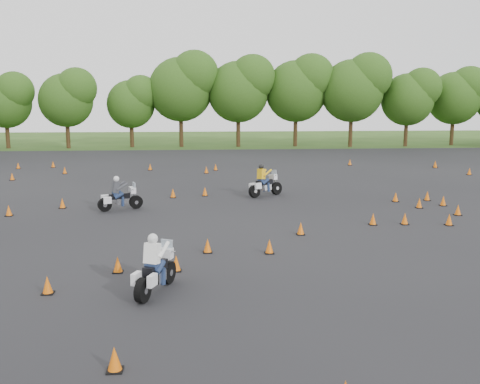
{
  "coord_description": "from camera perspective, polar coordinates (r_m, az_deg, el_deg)",
  "views": [
    {
      "loc": [
        -1.75,
        -17.8,
        4.93
      ],
      "look_at": [
        0.0,
        4.0,
        1.2
      ],
      "focal_mm": 40.0,
      "sensor_mm": 36.0,
      "label": 1
    }
  ],
  "objects": [
    {
      "name": "asphalt_pad",
      "position": [
        24.36,
        -0.38,
        -1.98
      ],
      "size": [
        62.0,
        62.0,
        0.0
      ],
      "primitive_type": "plane",
      "color": "black",
      "rests_on": "ground"
    },
    {
      "name": "traffic_cones",
      "position": [
        23.79,
        -0.4,
        -1.71
      ],
      "size": [
        36.01,
        33.26,
        0.45
      ],
      "color": "#E26109",
      "rests_on": "asphalt_pad"
    },
    {
      "name": "rider_grey",
      "position": [
        24.93,
        -12.68,
        -0.09
      ],
      "size": [
        2.15,
        1.42,
        1.6
      ],
      "primitive_type": null,
      "rotation": [
        0.0,
        0.0,
        0.42
      ],
      "color": "#393A40",
      "rests_on": "ground"
    },
    {
      "name": "ground",
      "position": [
        18.55,
        0.99,
        -5.74
      ],
      "size": [
        140.0,
        140.0,
        0.0
      ],
      "primitive_type": "plane",
      "color": "#2D5119",
      "rests_on": "ground"
    },
    {
      "name": "treeline",
      "position": [
        53.05,
        -0.75,
        9.4
      ],
      "size": [
        86.87,
        32.57,
        10.7
      ],
      "color": "#2A4C15",
      "rests_on": "ground"
    },
    {
      "name": "rider_white",
      "position": [
        14.08,
        -9.01,
        -7.44
      ],
      "size": [
        1.39,
        2.19,
        1.62
      ],
      "primitive_type": null,
      "rotation": [
        0.0,
        0.0,
        1.19
      ],
      "color": "white",
      "rests_on": "ground"
    },
    {
      "name": "rider_yellow",
      "position": [
        27.91,
        2.81,
        1.27
      ],
      "size": [
        2.19,
        1.81,
        1.7
      ],
      "primitive_type": null,
      "rotation": [
        0.0,
        0.0,
        0.61
      ],
      "color": "gold",
      "rests_on": "ground"
    }
  ]
}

